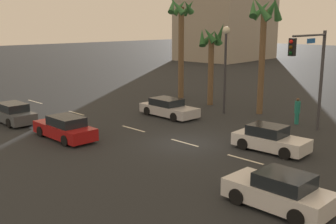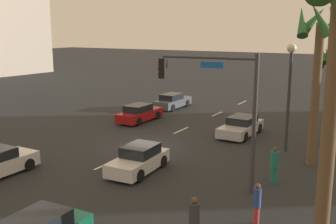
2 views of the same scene
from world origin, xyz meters
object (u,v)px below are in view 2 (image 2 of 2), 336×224
car_2 (140,113)px  palm_tree_3 (333,72)px  car_1 (139,160)px  pedestrian_1 (194,221)px  traffic_signal (220,98)px  car_4 (173,101)px  car_3 (241,126)px  pedestrian_0 (257,203)px  palm_tree_0 (318,49)px  streetlamp (290,77)px  palm_tree_2 (334,51)px  pedestrian_2 (274,164)px

car_2 → palm_tree_3: (-0.59, 14.32, 4.05)m
car_1 → pedestrian_1: size_ratio=2.28×
traffic_signal → car_4: bearing=-144.5°
car_3 → car_4: car_4 is taller
car_2 → pedestrian_0: 18.58m
pedestrian_0 → palm_tree_0: bearing=177.0°
traffic_signal → streetlamp: streetlamp is taller
palm_tree_2 → palm_tree_0: bearing=-167.1°
car_1 → traffic_signal: (-0.07, 4.45, 3.64)m
car_3 → palm_tree_3: (-0.64, 5.66, 4.08)m
traffic_signal → pedestrian_0: bearing=45.2°
streetlamp → pedestrian_0: 10.88m
pedestrian_1 → palm_tree_0: size_ratio=0.20×
palm_tree_3 → car_1: bearing=-36.5°
car_4 → pedestrian_0: size_ratio=2.77×
pedestrian_1 → palm_tree_3: bearing=172.9°
car_2 → palm_tree_0: bearing=72.9°
car_1 → streetlamp: 10.27m
car_3 → streetlamp: streetlamp is taller
car_1 → pedestrian_2: (-1.93, 6.58, 0.31)m
car_1 → car_4: car_4 is taller
car_3 → palm_tree_2: (12.43, 7.38, 6.00)m
pedestrian_0 → palm_tree_2: (-0.01, 2.29, 5.74)m
car_4 → traffic_signal: traffic_signal is taller
palm_tree_2 → palm_tree_3: (-13.07, -1.72, -1.92)m
car_2 → palm_tree_0: (4.36, 14.18, 5.68)m
car_1 → palm_tree_2: (2.61, 9.45, 5.98)m
car_3 → palm_tree_2: palm_tree_2 is taller
car_1 → palm_tree_3: size_ratio=0.59×
streetlamp → car_1: bearing=-37.5°
streetlamp → pedestrian_2: streetlamp is taller
car_3 → car_1: bearing=-11.9°
pedestrian_0 → palm_tree_0: 9.80m
pedestrian_1 → palm_tree_0: bearing=170.5°
traffic_signal → pedestrian_2: 4.37m
pedestrian_1 → pedestrian_0: bearing=152.2°
car_1 → streetlamp: (-7.53, 5.78, 3.90)m
pedestrian_1 → palm_tree_2: (-2.61, 3.66, 5.68)m
car_1 → car_2: (-9.87, -6.58, 0.01)m
pedestrian_1 → palm_tree_2: size_ratio=0.19×
pedestrian_2 → palm_tree_0: 6.54m
palm_tree_0 → car_3: bearing=-127.9°
car_4 → streetlamp: 15.87m
car_1 → palm_tree_0: bearing=126.0°
streetlamp → palm_tree_0: bearing=41.9°
car_1 → pedestrian_0: size_ratio=2.46×
streetlamp → palm_tree_2: (10.15, 3.67, 2.07)m
palm_tree_2 → palm_tree_3: bearing=-172.5°
pedestrian_0 → car_3: bearing=-157.7°
car_4 → palm_tree_2: bearing=41.3°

